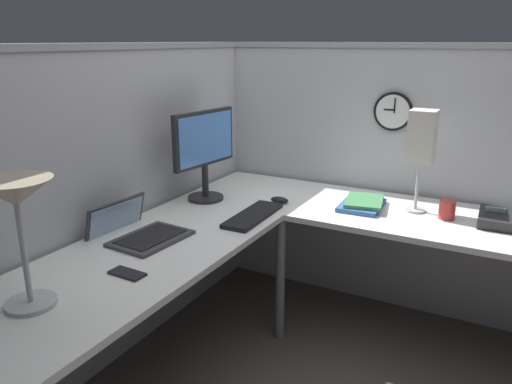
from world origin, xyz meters
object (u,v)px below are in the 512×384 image
desk_lamp_dome (17,204)px  coffee_mug (447,210)px  cell_phone (127,274)px  book_stack (363,204)px  computer_mouse (279,200)px  monitor (204,148)px  laptop (135,231)px  keyboard (253,215)px  office_phone (503,220)px  wall_clock (393,111)px  desk_lamp_paper (422,139)px

desk_lamp_dome → coffee_mug: desk_lamp_dome is taller
cell_phone → book_stack: bearing=-22.6°
computer_mouse → desk_lamp_dome: desk_lamp_dome is taller
computer_mouse → desk_lamp_dome: 1.47m
monitor → desk_lamp_dome: size_ratio=1.12×
laptop → keyboard: (0.47, -0.36, -0.01)m
office_phone → keyboard: bearing=111.6°
cell_phone → wall_clock: 1.75m
keyboard → desk_lamp_dome: desk_lamp_dome is taller
keyboard → cell_phone: (-0.80, 0.12, -0.01)m
book_stack → coffee_mug: (0.03, -0.42, 0.03)m
keyboard → cell_phone: 0.81m
laptop → keyboard: laptop is taller
desk_lamp_dome → desk_lamp_paper: desk_lamp_paper is taller
laptop → wall_clock: bearing=-33.9°
laptop → office_phone: size_ratio=1.92×
keyboard → monitor: bearing=68.3°
keyboard → desk_lamp_dome: 1.21m
office_phone → laptop: bearing=121.8°
computer_mouse → office_phone: office_phone is taller
desk_lamp_paper → coffee_mug: size_ratio=5.52×
coffee_mug → wall_clock: (0.34, 0.38, 0.43)m
desk_lamp_dome → wall_clock: bearing=-20.9°
cell_phone → laptop: bearing=38.8°
monitor → keyboard: bearing=-110.2°
office_phone → desk_lamp_paper: bearing=83.3°
desk_lamp_paper → computer_mouse: bearing=107.4°
monitor → book_stack: size_ratio=1.64×
desk_lamp_dome → wall_clock: size_ratio=2.02×
laptop → desk_lamp_paper: (0.97, -1.06, 0.36)m
monitor → computer_mouse: (0.14, -0.39, -0.28)m
monitor → computer_mouse: size_ratio=4.81×
desk_lamp_dome → office_phone: bearing=-41.0°
computer_mouse → cell_phone: computer_mouse is taller
cell_phone → coffee_mug: size_ratio=1.50×
keyboard → desk_lamp_paper: size_ratio=0.81×
desk_lamp_paper → book_stack: bearing=105.6°
desk_lamp_paper → coffee_mug: bearing=-106.3°
cell_phone → coffee_mug: coffee_mug is taller
monitor → wall_clock: 1.09m
office_phone → wall_clock: bearing=62.1°
wall_clock → monitor: bearing=126.7°
computer_mouse → desk_lamp_paper: bearing=-72.6°
keyboard → computer_mouse: (0.28, -0.02, 0.01)m
office_phone → wall_clock: (0.34, 0.64, 0.44)m
coffee_mug → desk_lamp_paper: bearing=73.7°
monitor → cell_phone: monitor is taller
desk_lamp_paper → office_phone: bearing=-96.7°
office_phone → desk_lamp_dome: bearing=139.0°
computer_mouse → desk_lamp_paper: desk_lamp_paper is taller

